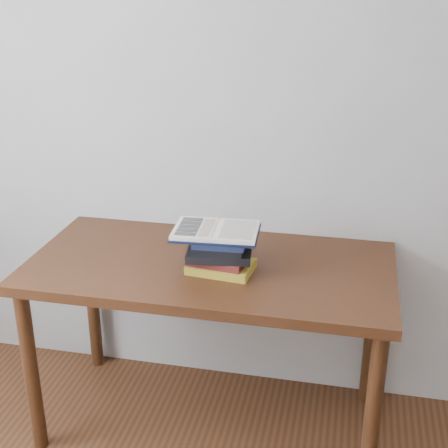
# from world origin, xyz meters

# --- Properties ---
(desk) EXTENTS (1.47, 0.73, 0.79)m
(desk) POSITION_xyz_m (0.03, 1.38, 0.69)
(desk) COLOR #3F220F
(desk) RESTS_ON ground
(book_stack) EXTENTS (0.27, 0.20, 0.15)m
(book_stack) POSITION_xyz_m (0.09, 1.32, 0.86)
(book_stack) COLOR olive
(book_stack) RESTS_ON desk
(open_book) EXTENTS (0.34, 0.25, 0.03)m
(open_book) POSITION_xyz_m (0.07, 1.33, 0.95)
(open_book) COLOR black
(open_book) RESTS_ON book_stack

